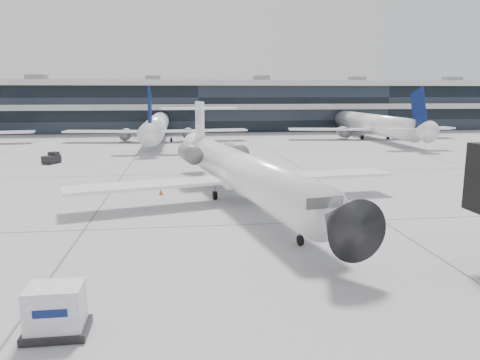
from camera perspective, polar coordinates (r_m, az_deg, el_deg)
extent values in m
plane|color=#99999B|center=(31.43, -0.26, -5.49)|extent=(220.00, 220.00, 0.00)
cube|color=black|center=(112.09, -5.29, 8.78)|extent=(170.00, 22.00, 10.00)
cylinder|color=white|center=(36.53, 0.34, 0.94)|extent=(8.05, 26.84, 3.01)
cone|color=black|center=(23.17, 12.09, -5.08)|extent=(3.55, 3.64, 3.01)
cone|color=white|center=(50.96, -5.05, 4.07)|extent=(3.49, 4.05, 2.86)
cube|color=white|center=(36.20, -11.19, -0.61)|extent=(12.60, 5.97, 0.25)
cube|color=white|center=(40.49, 9.61, 0.64)|extent=(12.53, 4.36, 0.25)
cylinder|color=slate|center=(44.63, -6.10, 3.25)|extent=(2.36, 4.04, 1.67)
cylinder|color=slate|center=(45.75, -0.62, 3.50)|extent=(2.36, 4.04, 1.67)
cube|color=white|center=(50.09, -4.92, 6.65)|extent=(0.86, 2.91, 5.02)
cube|color=white|center=(50.43, -5.07, 8.71)|extent=(8.22, 3.28, 0.18)
cylinder|color=black|center=(27.50, 7.35, -7.30)|extent=(0.32, 0.65, 0.62)
cylinder|color=black|center=(38.59, -3.07, -1.89)|extent=(0.40, 0.75, 0.71)
cylinder|color=black|center=(39.56, 1.62, -1.56)|extent=(0.40, 0.75, 0.71)
cube|color=black|center=(19.23, -21.39, -16.66)|extent=(2.29, 1.71, 0.28)
cube|color=white|center=(18.83, -21.59, -14.14)|extent=(1.99, 1.51, 1.58)
cone|color=orange|center=(40.86, -9.62, -1.42)|extent=(0.36, 0.36, 0.57)
cube|color=orange|center=(40.92, -9.60, -1.78)|extent=(0.44, 0.44, 0.03)
cube|color=black|center=(62.40, -22.00, 2.38)|extent=(2.07, 2.53, 0.90)
cube|color=black|center=(62.71, -21.76, 2.99)|extent=(1.37, 1.27, 0.50)
cylinder|color=black|center=(63.40, -21.92, 2.21)|extent=(0.34, 0.47, 0.44)
cylinder|color=black|center=(62.72, -21.14, 2.18)|extent=(0.34, 0.47, 0.44)
cylinder|color=black|center=(62.18, -22.83, 1.99)|extent=(0.34, 0.47, 0.44)
cylinder|color=black|center=(61.49, -22.04, 1.95)|extent=(0.34, 0.47, 0.44)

